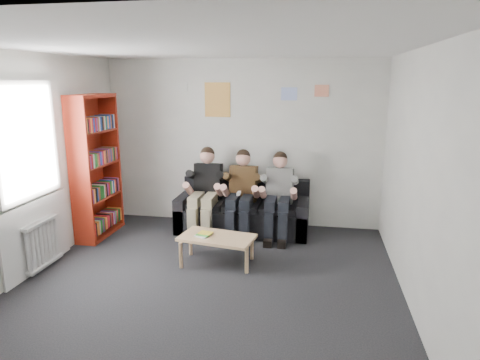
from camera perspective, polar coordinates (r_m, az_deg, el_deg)
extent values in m
plane|color=black|center=(5.10, -4.85, -14.51)|extent=(5.00, 5.00, 0.00)
plane|color=white|center=(4.52, -5.55, 17.38)|extent=(5.00, 5.00, 0.00)
plane|color=white|center=(7.03, 0.26, 4.92)|extent=(4.50, 0.00, 4.50)
plane|color=white|center=(2.43, -21.38, -12.52)|extent=(4.50, 0.00, 4.50)
plane|color=white|center=(5.65, -27.75, 1.32)|extent=(0.00, 5.00, 5.00)
plane|color=white|center=(4.58, 23.09, -0.70)|extent=(0.00, 5.00, 5.00)
cube|color=black|center=(6.86, 0.39, -5.20)|extent=(2.06, 0.84, 0.39)
cube|color=black|center=(7.06, 0.85, -1.30)|extent=(2.06, 0.19, 0.40)
cube|color=black|center=(7.05, -7.23, -4.07)|extent=(0.17, 0.84, 0.56)
cube|color=black|center=(6.75, 8.36, -4.92)|extent=(0.17, 0.84, 0.56)
cube|color=black|center=(6.72, 0.28, -3.42)|extent=(1.72, 0.58, 0.09)
cube|color=maroon|center=(6.83, -18.63, 1.68)|extent=(0.32, 0.97, 2.16)
cube|color=tan|center=(5.63, -3.08, -7.67)|extent=(0.95, 0.52, 0.04)
cylinder|color=tan|center=(5.62, -7.89, -9.91)|extent=(0.05, 0.05, 0.34)
cylinder|color=tan|center=(5.43, 0.89, -10.65)|extent=(0.05, 0.05, 0.34)
cylinder|color=tan|center=(6.00, -6.61, -8.35)|extent=(0.05, 0.05, 0.34)
cylinder|color=tan|center=(5.82, 1.60, -8.96)|extent=(0.05, 0.05, 0.34)
cube|color=white|center=(5.62, -5.10, -7.45)|extent=(0.17, 0.13, 0.01)
cube|color=green|center=(5.63, -4.86, -7.24)|extent=(0.17, 0.13, 0.01)
cube|color=yellow|center=(5.65, -4.61, -7.04)|extent=(0.17, 0.13, 0.01)
cube|color=black|center=(6.88, -4.25, -0.18)|extent=(0.43, 0.31, 0.60)
sphere|color=tan|center=(6.75, -4.40, 3.17)|extent=(0.23, 0.23, 0.23)
sphere|color=black|center=(6.76, -4.37, 3.51)|extent=(0.22, 0.22, 0.22)
cube|color=gray|center=(6.63, -4.91, -2.61)|extent=(0.38, 0.49, 0.16)
cube|color=gray|center=(6.51, -5.39, -5.86)|extent=(0.36, 0.15, 0.49)
cube|color=black|center=(6.52, -5.51, -7.62)|extent=(0.36, 0.28, 0.11)
cube|color=#52371B|center=(6.76, 0.48, -0.45)|extent=(0.42, 0.30, 0.59)
sphere|color=tan|center=(6.63, 0.42, 2.86)|extent=(0.23, 0.23, 0.23)
sphere|color=black|center=(6.64, 0.44, 3.20)|extent=(0.22, 0.22, 0.22)
cube|color=black|center=(6.51, 0.00, -2.87)|extent=(0.37, 0.48, 0.16)
cube|color=black|center=(6.40, -0.37, -6.16)|extent=(0.35, 0.15, 0.49)
cube|color=black|center=(6.40, -0.47, -7.96)|extent=(0.35, 0.27, 0.10)
cube|color=silver|center=(6.37, -0.17, -1.78)|extent=(0.04, 0.15, 0.04)
cube|color=silver|center=(6.68, 5.33, -0.72)|extent=(0.41, 0.30, 0.58)
sphere|color=tan|center=(6.56, 5.38, 2.56)|extent=(0.22, 0.22, 0.22)
sphere|color=black|center=(6.57, 5.39, 2.89)|extent=(0.21, 0.21, 0.21)
cube|color=black|center=(6.44, 5.05, -3.12)|extent=(0.37, 0.47, 0.15)
cube|color=black|center=(6.33, 4.80, -6.42)|extent=(0.35, 0.14, 0.49)
cube|color=black|center=(6.34, 4.71, -8.24)|extent=(0.35, 0.26, 0.10)
cylinder|color=silver|center=(5.80, -26.38, -8.59)|extent=(0.06, 0.06, 0.60)
cylinder|color=silver|center=(5.86, -25.91, -8.32)|extent=(0.06, 0.06, 0.60)
cylinder|color=silver|center=(5.92, -25.46, -8.06)|extent=(0.06, 0.06, 0.60)
cylinder|color=silver|center=(5.98, -25.01, -7.80)|extent=(0.06, 0.06, 0.60)
cylinder|color=silver|center=(6.04, -24.58, -7.55)|extent=(0.06, 0.06, 0.60)
cylinder|color=silver|center=(6.10, -24.15, -7.30)|extent=(0.06, 0.06, 0.60)
cylinder|color=silver|center=(6.16, -23.74, -7.06)|extent=(0.06, 0.06, 0.60)
cylinder|color=silver|center=(6.22, -23.33, -6.82)|extent=(0.06, 0.06, 0.60)
cube|color=silver|center=(6.11, -24.54, -10.14)|extent=(0.10, 0.64, 0.04)
cube|color=silver|center=(5.92, -25.06, -5.13)|extent=(0.10, 0.64, 0.04)
cube|color=white|center=(5.75, -26.70, 4.65)|extent=(0.02, 1.00, 1.30)
cube|color=silver|center=(5.70, -27.34, 11.42)|extent=(0.05, 1.12, 0.06)
cube|color=silver|center=(5.87, -25.94, -1.91)|extent=(0.05, 1.12, 0.06)
cube|color=silver|center=(6.01, -25.44, -6.70)|extent=(0.03, 1.30, 0.90)
cube|color=gold|center=(7.03, -3.02, 10.64)|extent=(0.42, 0.01, 0.55)
cube|color=#467CEE|center=(6.85, 6.56, 11.34)|extent=(0.25, 0.01, 0.20)
cube|color=#D6437F|center=(6.83, 10.84, 11.61)|extent=(0.22, 0.01, 0.18)
cube|color=silver|center=(7.18, -7.81, 12.19)|extent=(0.20, 0.01, 0.14)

